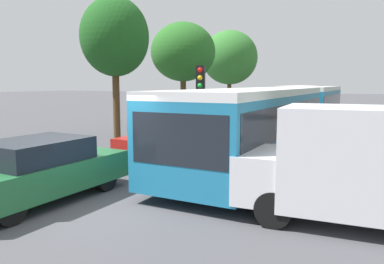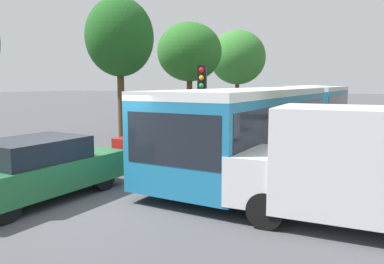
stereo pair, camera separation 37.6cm
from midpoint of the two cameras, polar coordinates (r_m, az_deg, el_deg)
name	(u,v)px [view 1 (the left image)]	position (r m, az deg, el deg)	size (l,w,h in m)	color
ground_plane	(96,209)	(8.77, -15.71, -11.18)	(200.00, 200.00, 0.00)	#47474C
articulated_bus	(282,114)	(15.79, 12.84, 2.65)	(3.10, 17.44, 2.58)	teal
city_bus_rear	(301,95)	(42.14, 16.03, 5.39)	(2.99, 11.74, 2.51)	red
queued_car_green	(40,170)	(9.55, -23.26, -5.32)	(2.02, 4.34, 1.48)	#236638
queued_car_red	(162,139)	(14.08, -5.33, -1.02)	(1.86, 4.01, 1.37)	#B21E19
queued_car_tan	(216,122)	(19.44, 3.19, 1.47)	(1.98, 4.27, 1.45)	tan
queued_car_navy	(253,115)	(24.50, 8.82, 2.62)	(1.97, 4.23, 1.44)	navy
queued_car_white	(271,109)	(30.18, 11.53, 3.38)	(1.87, 4.02, 1.37)	white
white_van	(381,164)	(7.90, 25.65, -4.38)	(5.10, 2.23, 2.31)	silver
traffic_light	(200,90)	(13.70, 0.51, 6.36)	(0.38, 0.39, 3.40)	#56595E
tree_left_mid	(114,39)	(19.52, -12.37, 13.64)	(3.40, 3.40, 7.00)	#51381E
tree_left_far	(182,54)	(25.49, -1.92, 11.84)	(4.30, 4.30, 6.78)	#51381E
tree_left_distant	(230,58)	(34.57, 5.44, 11.22)	(5.01, 5.01, 7.48)	#51381E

